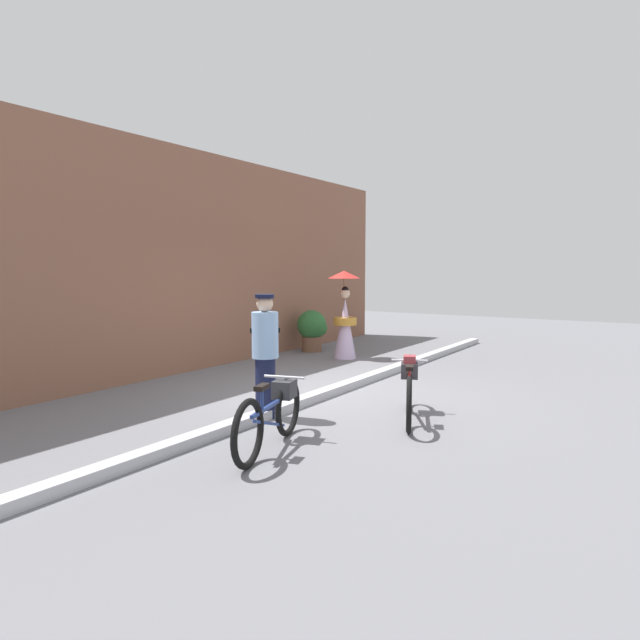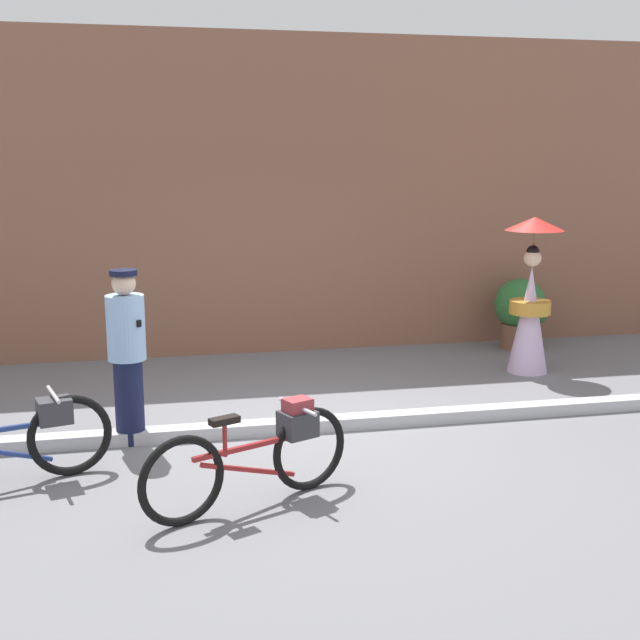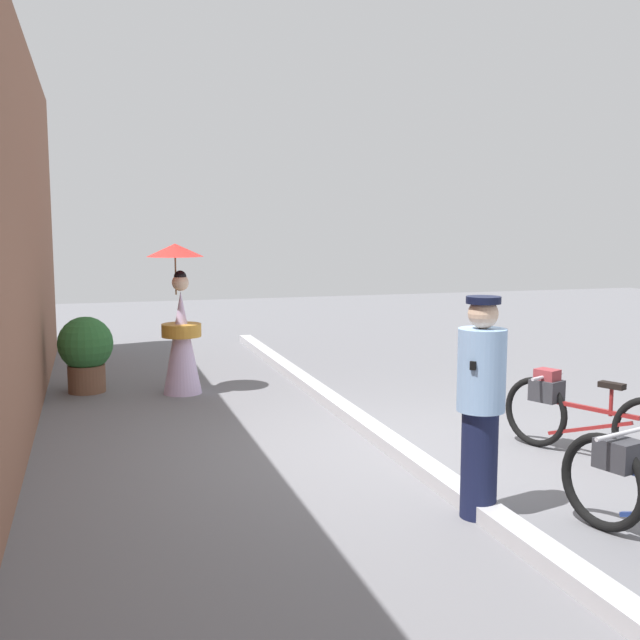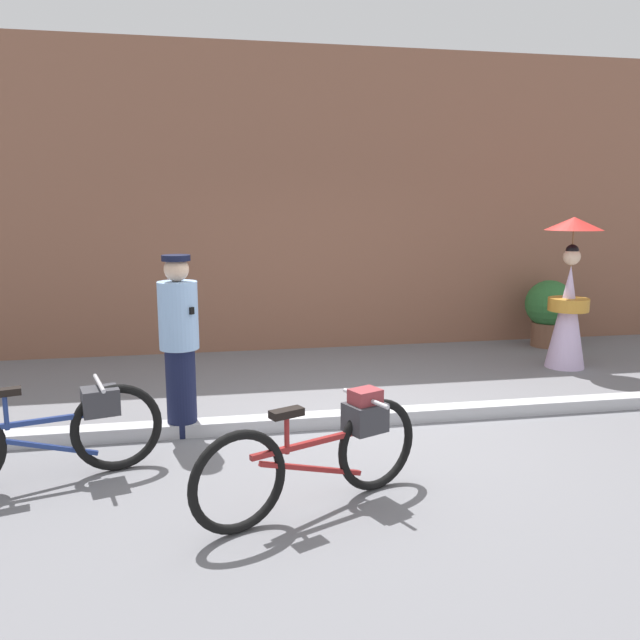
{
  "view_description": "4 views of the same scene",
  "coord_description": "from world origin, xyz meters",
  "px_view_note": "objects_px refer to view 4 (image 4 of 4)",
  "views": [
    {
      "loc": [
        -7.06,
        -4.35,
        1.91
      ],
      "look_at": [
        0.23,
        0.38,
        1.1
      ],
      "focal_mm": 31.02,
      "sensor_mm": 36.0,
      "label": 1
    },
    {
      "loc": [
        -1.35,
        -7.22,
        2.57
      ],
      "look_at": [
        0.23,
        0.32,
        1.01
      ],
      "focal_mm": 45.44,
      "sensor_mm": 36.0,
      "label": 2
    },
    {
      "loc": [
        -6.17,
        2.62,
        2.07
      ],
      "look_at": [
        0.25,
        0.65,
        1.23
      ],
      "focal_mm": 41.79,
      "sensor_mm": 36.0,
      "label": 3
    },
    {
      "loc": [
        -1.37,
        -5.44,
        2.0
      ],
      "look_at": [
        -0.28,
        0.41,
        0.92
      ],
      "focal_mm": 35.42,
      "sensor_mm": 36.0,
      "label": 4
    }
  ],
  "objects_px": {
    "potted_plant_by_door": "(551,310)",
    "person_officer": "(179,342)",
    "bicycle_near_officer": "(48,432)",
    "bicycle_far_side": "(324,450)",
    "person_with_parasol": "(569,297)"
  },
  "relations": [
    {
      "from": "person_officer",
      "to": "person_with_parasol",
      "type": "xyz_separation_m",
      "value": [
        4.67,
        1.56,
        0.05
      ]
    },
    {
      "from": "person_officer",
      "to": "person_with_parasol",
      "type": "distance_m",
      "value": 4.93
    },
    {
      "from": "potted_plant_by_door",
      "to": "person_officer",
      "type": "bearing_deg",
      "value": -152.25
    },
    {
      "from": "bicycle_near_officer",
      "to": "person_with_parasol",
      "type": "height_order",
      "value": "person_with_parasol"
    },
    {
      "from": "person_with_parasol",
      "to": "bicycle_far_side",
      "type": "bearing_deg",
      "value": -139.78
    },
    {
      "from": "person_with_parasol",
      "to": "bicycle_near_officer",
      "type": "bearing_deg",
      "value": -156.88
    },
    {
      "from": "bicycle_near_officer",
      "to": "person_with_parasol",
      "type": "relative_size",
      "value": 0.92
    },
    {
      "from": "potted_plant_by_door",
      "to": "bicycle_far_side",
      "type": "bearing_deg",
      "value": -134.22
    },
    {
      "from": "bicycle_near_officer",
      "to": "bicycle_far_side",
      "type": "distance_m",
      "value": 2.04
    },
    {
      "from": "bicycle_near_officer",
      "to": "potted_plant_by_door",
      "type": "relative_size",
      "value": 1.8
    },
    {
      "from": "bicycle_near_officer",
      "to": "person_officer",
      "type": "bearing_deg",
      "value": 41.75
    },
    {
      "from": "person_officer",
      "to": "potted_plant_by_door",
      "type": "xyz_separation_m",
      "value": [
        5.11,
        2.69,
        -0.31
      ]
    },
    {
      "from": "bicycle_near_officer",
      "to": "person_with_parasol",
      "type": "bearing_deg",
      "value": 23.12
    },
    {
      "from": "bicycle_far_side",
      "to": "potted_plant_by_door",
      "type": "bearing_deg",
      "value": 45.78
    },
    {
      "from": "bicycle_near_officer",
      "to": "person_with_parasol",
      "type": "xyz_separation_m",
      "value": [
        5.6,
        2.39,
        0.51
      ]
    }
  ]
}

